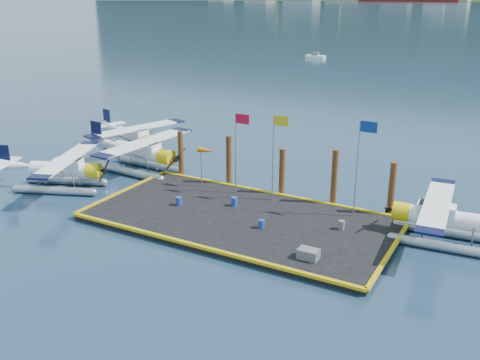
{
  "coord_description": "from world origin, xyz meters",
  "views": [
    {
      "loc": [
        15.8,
        -28.52,
        14.5
      ],
      "look_at": [
        -1.14,
        2.0,
        2.19
      ],
      "focal_mm": 40.0,
      "sensor_mm": 36.0,
      "label": 1
    }
  ],
  "objects_px": {
    "crate": "(308,254)",
    "piling_1": "(229,162)",
    "seaplane_a": "(64,171)",
    "flagpole_red": "(238,141)",
    "drum_5": "(234,202)",
    "piling_2": "(282,174)",
    "seaplane_c": "(135,139)",
    "piling_0": "(181,155)",
    "seaplane_b": "(142,154)",
    "seaplane_d": "(442,220)",
    "drum_0": "(179,201)",
    "piling_3": "(334,179)",
    "windsock": "(206,151)",
    "flagpole_yellow": "(276,145)",
    "drum_4": "(342,225)",
    "drum_1": "(261,224)",
    "piling_4": "(392,191)",
    "flagpole_blue": "(361,155)"
  },
  "relations": [
    {
      "from": "seaplane_d",
      "to": "piling_2",
      "type": "bearing_deg",
      "value": 74.89
    },
    {
      "from": "seaplane_c",
      "to": "drum_5",
      "type": "distance_m",
      "value": 16.76
    },
    {
      "from": "crate",
      "to": "flagpole_yellow",
      "type": "relative_size",
      "value": 0.19
    },
    {
      "from": "drum_1",
      "to": "crate",
      "type": "relative_size",
      "value": 0.48
    },
    {
      "from": "drum_4",
      "to": "drum_5",
      "type": "bearing_deg",
      "value": 179.01
    },
    {
      "from": "drum_4",
      "to": "crate",
      "type": "bearing_deg",
      "value": -94.08
    },
    {
      "from": "seaplane_b",
      "to": "piling_0",
      "type": "bearing_deg",
      "value": 98.62
    },
    {
      "from": "piling_0",
      "to": "piling_3",
      "type": "distance_m",
      "value": 13.0
    },
    {
      "from": "seaplane_a",
      "to": "windsock",
      "type": "distance_m",
      "value": 11.18
    },
    {
      "from": "seaplane_b",
      "to": "flagpole_red",
      "type": "distance_m",
      "value": 10.41
    },
    {
      "from": "drum_5",
      "to": "piling_3",
      "type": "distance_m",
      "value": 7.14
    },
    {
      "from": "drum_5",
      "to": "flagpole_red",
      "type": "bearing_deg",
      "value": 113.23
    },
    {
      "from": "seaplane_a",
      "to": "windsock",
      "type": "relative_size",
      "value": 3.02
    },
    {
      "from": "seaplane_b",
      "to": "seaplane_d",
      "type": "height_order",
      "value": "seaplane_b"
    },
    {
      "from": "seaplane_b",
      "to": "windsock",
      "type": "xyz_separation_m",
      "value": [
        7.22,
        -1.29,
        1.59
      ]
    },
    {
      "from": "seaplane_b",
      "to": "crate",
      "type": "distance_m",
      "value": 20.26
    },
    {
      "from": "drum_1",
      "to": "windsock",
      "type": "relative_size",
      "value": 0.18
    },
    {
      "from": "flagpole_blue",
      "to": "windsock",
      "type": "height_order",
      "value": "flagpole_blue"
    },
    {
      "from": "seaplane_a",
      "to": "piling_2",
      "type": "distance_m",
      "value": 16.75
    },
    {
      "from": "crate",
      "to": "piling_2",
      "type": "relative_size",
      "value": 0.31
    },
    {
      "from": "crate",
      "to": "piling_1",
      "type": "bearing_deg",
      "value": 139.47
    },
    {
      "from": "drum_4",
      "to": "flagpole_blue",
      "type": "distance_m",
      "value": 4.68
    },
    {
      "from": "seaplane_d",
      "to": "drum_0",
      "type": "distance_m",
      "value": 17.27
    },
    {
      "from": "flagpole_red",
      "to": "flagpole_yellow",
      "type": "bearing_deg",
      "value": 0.0
    },
    {
      "from": "seaplane_d",
      "to": "flagpole_yellow",
      "type": "height_order",
      "value": "flagpole_yellow"
    },
    {
      "from": "piling_0",
      "to": "drum_1",
      "type": "bearing_deg",
      "value": -30.93
    },
    {
      "from": "drum_5",
      "to": "piling_2",
      "type": "xyz_separation_m",
      "value": [
        1.81,
        3.89,
        1.19
      ]
    },
    {
      "from": "drum_0",
      "to": "drum_4",
      "type": "distance_m",
      "value": 11.39
    },
    {
      "from": "crate",
      "to": "piling_4",
      "type": "relative_size",
      "value": 0.29
    },
    {
      "from": "drum_4",
      "to": "flagpole_red",
      "type": "height_order",
      "value": "flagpole_red"
    },
    {
      "from": "seaplane_a",
      "to": "windsock",
      "type": "height_order",
      "value": "windsock"
    },
    {
      "from": "seaplane_d",
      "to": "piling_1",
      "type": "distance_m",
      "value": 16.27
    },
    {
      "from": "piling_3",
      "to": "piling_4",
      "type": "height_order",
      "value": "piling_3"
    },
    {
      "from": "seaplane_d",
      "to": "windsock",
      "type": "height_order",
      "value": "windsock"
    },
    {
      "from": "windsock",
      "to": "flagpole_red",
      "type": "bearing_deg",
      "value": 0.0
    },
    {
      "from": "drum_4",
      "to": "flagpole_blue",
      "type": "relative_size",
      "value": 0.09
    },
    {
      "from": "seaplane_c",
      "to": "piling_0",
      "type": "xyz_separation_m",
      "value": [
        7.77,
        -3.61,
        0.45
      ]
    },
    {
      "from": "drum_4",
      "to": "drum_5",
      "type": "height_order",
      "value": "drum_5"
    },
    {
      "from": "drum_4",
      "to": "piling_1",
      "type": "height_order",
      "value": "piling_1"
    },
    {
      "from": "seaplane_b",
      "to": "drum_0",
      "type": "xyz_separation_m",
      "value": [
        7.48,
        -5.37,
        -0.94
      ]
    },
    {
      "from": "seaplane_c",
      "to": "piling_4",
      "type": "height_order",
      "value": "piling_4"
    },
    {
      "from": "seaplane_b",
      "to": "drum_0",
      "type": "height_order",
      "value": "seaplane_b"
    },
    {
      "from": "drum_4",
      "to": "windsock",
      "type": "distance_m",
      "value": 12.05
    },
    {
      "from": "seaplane_d",
      "to": "drum_0",
      "type": "bearing_deg",
      "value": 97.19
    },
    {
      "from": "piling_3",
      "to": "piling_2",
      "type": "bearing_deg",
      "value": 180.0
    },
    {
      "from": "piling_3",
      "to": "piling_1",
      "type": "bearing_deg",
      "value": 180.0
    },
    {
      "from": "drum_5",
      "to": "piling_2",
      "type": "height_order",
      "value": "piling_2"
    },
    {
      "from": "seaplane_a",
      "to": "piling_0",
      "type": "relative_size",
      "value": 2.36
    },
    {
      "from": "piling_0",
      "to": "seaplane_c",
      "type": "bearing_deg",
      "value": 155.07
    },
    {
      "from": "seaplane_a",
      "to": "flagpole_red",
      "type": "height_order",
      "value": "flagpole_red"
    }
  ]
}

